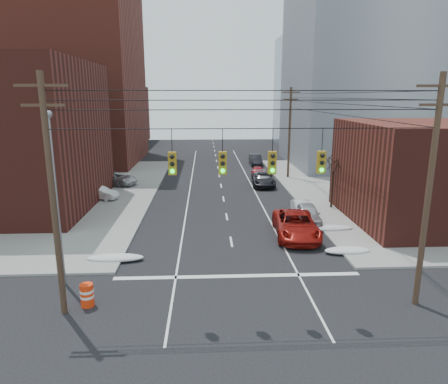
{
  "coord_description": "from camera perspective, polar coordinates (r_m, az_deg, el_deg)",
  "views": [
    {
      "loc": [
        -1.75,
        -14.36,
        9.97
      ],
      "look_at": [
        -0.39,
        14.53,
        3.0
      ],
      "focal_mm": 32.0,
      "sensor_mm": 36.0,
      "label": 1
    }
  ],
  "objects": [
    {
      "name": "ground",
      "position": [
        17.57,
        3.77,
        -21.05
      ],
      "size": [
        160.0,
        160.0,
        0.0
      ],
      "primitive_type": "plane",
      "color": "black",
      "rests_on": "ground"
    },
    {
      "name": "parked_car_f",
      "position": [
        59.58,
        4.52,
        4.62
      ],
      "size": [
        1.66,
        4.66,
        1.53
      ],
      "primitive_type": "imported",
      "rotation": [
        0.0,
        0.0,
        -0.01
      ],
      "color": "black",
      "rests_on": "ground"
    },
    {
      "name": "snow_ne",
      "position": [
        27.36,
        17.22,
        -7.99
      ],
      "size": [
        3.0,
        1.08,
        0.42
      ],
      "primitive_type": "ellipsoid",
      "color": "silver",
      "rests_on": "ground"
    },
    {
      "name": "snow_east_far",
      "position": [
        31.36,
        14.48,
        -5.03
      ],
      "size": [
        4.0,
        1.08,
        0.42
      ],
      "primitive_type": "ellipsoid",
      "color": "silver",
      "rests_on": "ground"
    },
    {
      "name": "lot_car_d",
      "position": [
        45.53,
        -21.26,
        0.98
      ],
      "size": [
        3.94,
        2.26,
        1.26
      ],
      "primitive_type": "imported",
      "rotation": [
        0.0,
        0.0,
        1.35
      ],
      "color": "#B3B3B8",
      "rests_on": "sidewalk_nw"
    },
    {
      "name": "building_office",
      "position": [
        63.06,
        20.16,
        15.06
      ],
      "size": [
        22.0,
        20.0,
        25.0
      ],
      "primitive_type": "cube",
      "color": "gray",
      "rests_on": "ground"
    },
    {
      "name": "utility_pole_left",
      "position": [
        19.09,
        -23.31,
        -0.24
      ],
      "size": [
        2.2,
        0.28,
        11.0
      ],
      "color": "#473323",
      "rests_on": "ground"
    },
    {
      "name": "parked_car_a",
      "position": [
        32.73,
        11.86,
        -3.08
      ],
      "size": [
        2.15,
        4.62,
        1.53
      ],
      "primitive_type": "imported",
      "rotation": [
        0.0,
        0.0,
        -0.08
      ],
      "color": "#BCBCC1",
      "rests_on": "ground"
    },
    {
      "name": "parked_car_c",
      "position": [
        45.5,
        5.65,
        1.8
      ],
      "size": [
        2.85,
        5.55,
        1.5
      ],
      "primitive_type": "imported",
      "rotation": [
        0.0,
        0.0,
        -0.07
      ],
      "color": "black",
      "rests_on": "ground"
    },
    {
      "name": "red_pickup",
      "position": [
        29.46,
        10.23,
        -4.64
      ],
      "size": [
        3.37,
        6.55,
        1.77
      ],
      "primitive_type": "imported",
      "rotation": [
        0.0,
        0.0,
        -0.07
      ],
      "color": "maroon",
      "rests_on": "ground"
    },
    {
      "name": "lot_car_c",
      "position": [
        41.45,
        -24.53,
        -0.53
      ],
      "size": [
        4.56,
        3.32,
        1.23
      ],
      "primitive_type": "imported",
      "rotation": [
        0.0,
        0.0,
        2.0
      ],
      "color": "black",
      "rests_on": "sidewalk_nw"
    },
    {
      "name": "building_brick_tall",
      "position": [
        66.4,
        -23.32,
        16.85
      ],
      "size": [
        24.0,
        20.0,
        30.0
      ],
      "primitive_type": "cube",
      "color": "maroon",
      "rests_on": "ground"
    },
    {
      "name": "parked_car_d",
      "position": [
        45.77,
        5.6,
        1.84
      ],
      "size": [
        2.27,
        5.09,
        1.45
      ],
      "primitive_type": "imported",
      "rotation": [
        0.0,
        0.0,
        0.05
      ],
      "color": "#A5A6AA",
      "rests_on": "ground"
    },
    {
      "name": "utility_pole_right",
      "position": [
        20.59,
        27.24,
        0.3
      ],
      "size": [
        2.2,
        0.28,
        11.0
      ],
      "color": "#473323",
      "rests_on": "ground"
    },
    {
      "name": "lot_car_a",
      "position": [
        40.78,
        -17.32,
        -0.12
      ],
      "size": [
        3.95,
        2.48,
        1.23
      ],
      "primitive_type": "imported",
      "rotation": [
        0.0,
        0.0,
        1.23
      ],
      "color": "silver",
      "rests_on": "sidewalk_nw"
    },
    {
      "name": "utility_pole_far",
      "position": [
        49.61,
        9.35,
        8.54
      ],
      "size": [
        2.2,
        0.28,
        11.0
      ],
      "color": "#473323",
      "rests_on": "ground"
    },
    {
      "name": "snow_nw",
      "position": [
        25.94,
        -15.25,
        -9.06
      ],
      "size": [
        3.5,
        1.08,
        0.42
      ],
      "primitive_type": "ellipsoid",
      "color": "silver",
      "rests_on": "ground"
    },
    {
      "name": "traffic_signals",
      "position": [
        17.65,
        3.36,
        4.39
      ],
      "size": [
        17.0,
        0.42,
        2.02
      ],
      "color": "black",
      "rests_on": "ground"
    },
    {
      "name": "building_brick_far",
      "position": [
        91.71,
        -18.33,
        10.4
      ],
      "size": [
        22.0,
        18.0,
        12.0
      ],
      "primitive_type": "cube",
      "color": "#521F18",
      "rests_on": "ground"
    },
    {
      "name": "construction_barrel",
      "position": [
        21.06,
        -18.98,
        -13.71
      ],
      "size": [
        0.84,
        0.84,
        1.14
      ],
      "rotation": [
        0.0,
        0.0,
        0.37
      ],
      "color": "#F0330C",
      "rests_on": "ground"
    },
    {
      "name": "street_light",
      "position": [
        22.23,
        -23.03,
        0.96
      ],
      "size": [
        0.44,
        0.44,
        9.32
      ],
      "color": "gray",
      "rests_on": "ground"
    },
    {
      "name": "bare_tree",
      "position": [
        36.98,
        15.23,
        1.13
      ],
      "size": [
        2.09,
        2.2,
        4.93
      ],
      "color": "black",
      "rests_on": "ground"
    },
    {
      "name": "building_glass",
      "position": [
        88.21,
        14.71,
        13.8
      ],
      "size": [
        20.0,
        18.0,
        22.0
      ],
      "primitive_type": "cube",
      "color": "gray",
      "rests_on": "ground"
    },
    {
      "name": "parked_car_b",
      "position": [
        34.49,
        11.09,
        -2.4
      ],
      "size": [
        1.52,
        3.96,
        1.29
      ],
      "primitive_type": "imported",
      "rotation": [
        0.0,
        0.0,
        -0.04
      ],
      "color": "silver",
      "rests_on": "ground"
    },
    {
      "name": "parked_car_e",
      "position": [
        50.15,
        4.87,
        2.84
      ],
      "size": [
        2.05,
        4.2,
        1.38
      ],
      "primitive_type": "imported",
      "rotation": [
        0.0,
        0.0,
        -0.11
      ],
      "color": "maroon",
      "rests_on": "ground"
    },
    {
      "name": "lot_car_b",
      "position": [
        46.77,
        -15.36,
        1.86
      ],
      "size": [
        5.77,
        3.97,
        1.46
      ],
      "primitive_type": "imported",
      "rotation": [
        0.0,
        0.0,
        1.25
      ],
      "color": "#A8A8AC",
      "rests_on": "sidewalk_nw"
    }
  ]
}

